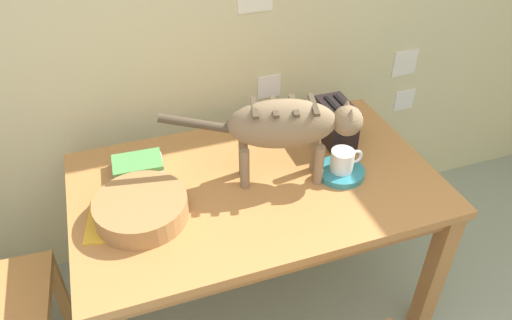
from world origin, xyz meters
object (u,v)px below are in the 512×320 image
(coffee_mug, at_px, (343,160))
(toaster, at_px, (336,122))
(book_stack, at_px, (138,166))
(wicker_basket, at_px, (141,208))
(dining_table, at_px, (256,198))
(cat, at_px, (288,126))
(saucer_bowl, at_px, (341,172))
(magazine, at_px, (131,218))

(coffee_mug, relative_size, toaster, 0.66)
(book_stack, bearing_deg, wicker_basket, -94.86)
(dining_table, distance_m, cat, 0.35)
(saucer_bowl, relative_size, wicker_basket, 0.57)
(cat, height_order, magazine, cat)
(dining_table, bearing_deg, book_stack, 153.40)
(dining_table, relative_size, saucer_bowl, 7.52)
(dining_table, height_order, cat, cat)
(cat, bearing_deg, book_stack, -98.65)
(cat, relative_size, coffee_mug, 5.39)
(cat, distance_m, coffee_mug, 0.28)
(dining_table, xyz_separation_m, coffee_mug, (0.33, -0.07, 0.16))
(cat, xyz_separation_m, wicker_basket, (-0.55, -0.04, -0.20))
(book_stack, relative_size, toaster, 1.01)
(coffee_mug, bearing_deg, magazine, 178.58)
(magazine, height_order, book_stack, book_stack)
(wicker_basket, bearing_deg, cat, 4.23)
(saucer_bowl, xyz_separation_m, magazine, (-0.80, 0.02, -0.01))
(toaster, bearing_deg, dining_table, -158.98)
(dining_table, bearing_deg, wicker_basket, -172.43)
(magazine, bearing_deg, cat, 15.01)
(saucer_bowl, distance_m, magazine, 0.80)
(coffee_mug, height_order, wicker_basket, coffee_mug)
(saucer_bowl, distance_m, wicker_basket, 0.76)
(cat, relative_size, magazine, 2.40)
(cat, distance_m, magazine, 0.64)
(wicker_basket, xyz_separation_m, toaster, (0.85, 0.22, 0.04))
(cat, bearing_deg, dining_table, -84.27)
(coffee_mug, height_order, book_stack, coffee_mug)
(magazine, height_order, wicker_basket, wicker_basket)
(saucer_bowl, distance_m, book_stack, 0.79)
(book_stack, distance_m, wicker_basket, 0.27)
(dining_table, distance_m, magazine, 0.49)
(magazine, distance_m, toaster, 0.92)
(saucer_bowl, relative_size, toaster, 0.92)
(dining_table, bearing_deg, toaster, 21.02)
(coffee_mug, xyz_separation_m, toaster, (0.08, 0.23, 0.02))
(dining_table, height_order, coffee_mug, coffee_mug)
(cat, xyz_separation_m, book_stack, (-0.53, 0.23, -0.21))
(magazine, distance_m, book_stack, 0.27)
(cat, height_order, toaster, cat)
(cat, height_order, wicker_basket, cat)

